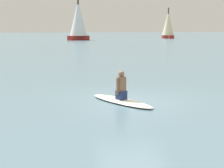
{
  "coord_description": "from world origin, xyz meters",
  "views": [
    {
      "loc": [
        -3.4,
        -11.82,
        2.69
      ],
      "look_at": [
        -0.68,
        0.18,
        0.66
      ],
      "focal_mm": 54.74,
      "sensor_mm": 36.0,
      "label": 1
    }
  ],
  "objects_px": {
    "sailboat_center_horizon": "(168,24)",
    "surfboard": "(121,101)",
    "person_paddler": "(121,86)",
    "sailboat_far_left": "(78,20)"
  },
  "relations": [
    {
      "from": "surfboard",
      "to": "sailboat_center_horizon",
      "type": "xyz_separation_m",
      "value": [
        31.24,
        73.08,
        3.61
      ]
    },
    {
      "from": "person_paddler",
      "to": "sailboat_center_horizon",
      "type": "distance_m",
      "value": 79.54
    },
    {
      "from": "surfboard",
      "to": "person_paddler",
      "type": "relative_size",
      "value": 2.94
    },
    {
      "from": "person_paddler",
      "to": "sailboat_far_left",
      "type": "bearing_deg",
      "value": 146.84
    },
    {
      "from": "surfboard",
      "to": "sailboat_center_horizon",
      "type": "relative_size",
      "value": 0.39
    },
    {
      "from": "sailboat_far_left",
      "to": "sailboat_center_horizon",
      "type": "bearing_deg",
      "value": -20.39
    },
    {
      "from": "sailboat_center_horizon",
      "to": "surfboard",
      "type": "bearing_deg",
      "value": -28.77
    },
    {
      "from": "person_paddler",
      "to": "sailboat_far_left",
      "type": "xyz_separation_m",
      "value": [
        6.7,
        65.11,
        3.93
      ]
    },
    {
      "from": "surfboard",
      "to": "sailboat_far_left",
      "type": "xyz_separation_m",
      "value": [
        6.7,
        65.11,
        4.47
      ]
    },
    {
      "from": "sailboat_center_horizon",
      "to": "sailboat_far_left",
      "type": "bearing_deg",
      "value": -77.63
    }
  ]
}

